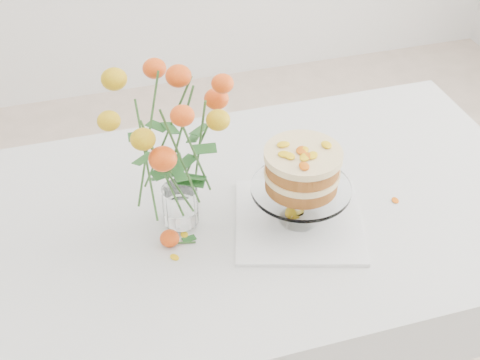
% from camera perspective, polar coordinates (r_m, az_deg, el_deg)
% --- Properties ---
extents(table, '(1.43, 0.93, 0.76)m').
position_cam_1_polar(table, '(1.80, 3.10, -3.99)').
color(table, tan).
rests_on(table, ground).
extents(napkin, '(0.39, 0.39, 0.01)m').
position_cam_1_polar(napkin, '(1.69, 5.01, -3.50)').
color(napkin, white).
rests_on(napkin, table).
extents(cake_stand, '(0.25, 0.25, 0.22)m').
position_cam_1_polar(cake_stand, '(1.60, 5.31, 0.59)').
color(cake_stand, white).
rests_on(cake_stand, napkin).
extents(rose_vase, '(0.32, 0.32, 0.44)m').
position_cam_1_polar(rose_vase, '(1.53, -5.53, 3.55)').
color(rose_vase, white).
rests_on(rose_vase, table).
extents(loose_rose_near, '(0.07, 0.04, 0.04)m').
position_cam_1_polar(loose_rose_near, '(1.69, 4.58, -2.95)').
color(loose_rose_near, gold).
rests_on(loose_rose_near, table).
extents(loose_rose_far, '(0.09, 0.05, 0.04)m').
position_cam_1_polar(loose_rose_far, '(1.63, -6.01, -4.98)').
color(loose_rose_far, red).
rests_on(loose_rose_far, table).
extents(stray_petal_a, '(0.03, 0.02, 0.00)m').
position_cam_1_polar(stray_petal_a, '(1.65, 0.39, -4.88)').
color(stray_petal_a, yellow).
rests_on(stray_petal_a, table).
extents(stray_petal_b, '(0.03, 0.02, 0.00)m').
position_cam_1_polar(stray_petal_b, '(1.64, 4.15, -5.10)').
color(stray_petal_b, yellow).
rests_on(stray_petal_b, table).
extents(stray_petal_c, '(0.03, 0.02, 0.00)m').
position_cam_1_polar(stray_petal_c, '(1.63, 5.95, -5.73)').
color(stray_petal_c, yellow).
rests_on(stray_petal_c, table).
extents(stray_petal_d, '(0.03, 0.02, 0.00)m').
position_cam_1_polar(stray_petal_d, '(1.66, -4.77, -4.68)').
color(stray_petal_d, yellow).
rests_on(stray_petal_d, table).
extents(stray_petal_e, '(0.03, 0.02, 0.00)m').
position_cam_1_polar(stray_petal_e, '(1.60, -5.60, -6.59)').
color(stray_petal_e, yellow).
rests_on(stray_petal_e, table).
extents(stray_petal_f, '(0.03, 0.02, 0.00)m').
position_cam_1_polar(stray_petal_f, '(1.80, 13.11, -1.71)').
color(stray_petal_f, yellow).
rests_on(stray_petal_f, table).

